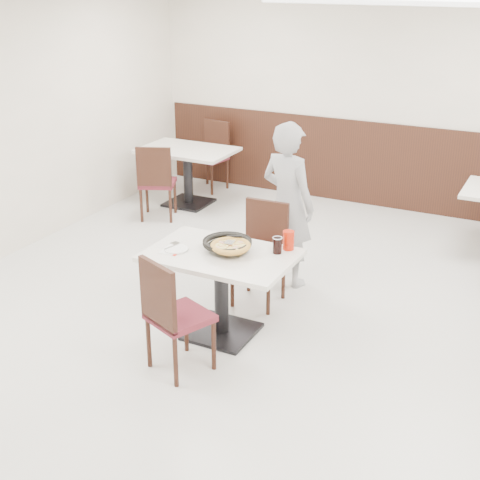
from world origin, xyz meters
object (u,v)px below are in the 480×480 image
at_px(chair_far, 258,256).
at_px(pizza, 231,248).
at_px(diner_person, 288,205).
at_px(bg_chair_left_near, 157,181).
at_px(bg_table_left, 188,177).
at_px(red_cup, 288,240).
at_px(chair_near, 180,314).
at_px(pizza_pan, 227,245).
at_px(cola_glass, 277,246).
at_px(bg_chair_left_far, 209,157).
at_px(main_table, 222,294).
at_px(side_plate, 176,249).

distance_m(chair_far, pizza, 0.73).
relative_size(diner_person, bg_chair_left_near, 1.70).
relative_size(chair_far, bg_table_left, 0.79).
bearing_deg(chair_far, red_cup, 140.85).
distance_m(chair_near, pizza_pan, 0.76).
xyz_separation_m(cola_glass, bg_chair_left_far, (-2.47, 3.26, -0.34)).
distance_m(cola_glass, red_cup, 0.13).
bearing_deg(diner_person, pizza_pan, 102.41).
relative_size(main_table, bg_table_left, 1.00).
bearing_deg(bg_chair_left_near, bg_chair_left_far, 66.57).
distance_m(pizza, bg_chair_left_near, 3.07).
distance_m(chair_near, pizza, 0.72).
height_order(main_table, red_cup, red_cup).
bearing_deg(main_table, side_plate, -163.00).
xyz_separation_m(pizza_pan, diner_person, (0.06, 1.12, 0.02)).
bearing_deg(pizza, side_plate, -164.34).
xyz_separation_m(chair_far, cola_glass, (0.38, -0.45, 0.34)).
height_order(cola_glass, bg_chair_left_far, bg_chair_left_far).
distance_m(red_cup, bg_chair_left_near, 3.16).
bearing_deg(cola_glass, main_table, -152.89).
bearing_deg(bg_chair_left_near, cola_glass, -61.54).
xyz_separation_m(chair_near, chair_far, (0.06, 1.27, 0.00)).
distance_m(chair_near, cola_glass, 0.99).
relative_size(chair_near, chair_far, 1.00).
bearing_deg(bg_chair_left_far, main_table, 129.18).
relative_size(pizza_pan, diner_person, 0.20).
xyz_separation_m(chair_near, pizza, (0.11, 0.63, 0.34)).
distance_m(main_table, red_cup, 0.72).
height_order(chair_far, bg_chair_left_far, same).
bearing_deg(chair_far, bg_chair_left_near, -37.21).
xyz_separation_m(main_table, pizza, (0.08, 0.01, 0.44)).
distance_m(chair_near, red_cup, 1.12).
height_order(bg_table_left, bg_chair_left_near, bg_chair_left_near).
bearing_deg(pizza_pan, chair_near, -93.75).
relative_size(chair_near, pizza, 3.31).
relative_size(chair_far, red_cup, 5.94).
distance_m(chair_near, bg_chair_left_near, 3.46).
xyz_separation_m(main_table, diner_person, (0.08, 1.20, 0.43)).
relative_size(side_plate, diner_person, 0.12).
height_order(chair_far, pizza_pan, chair_far).
bearing_deg(chair_near, bg_chair_left_far, 139.22).
bearing_deg(red_cup, diner_person, 113.41).
distance_m(main_table, pizza_pan, 0.42).
xyz_separation_m(chair_far, pizza, (0.05, -0.65, 0.34)).
height_order(chair_near, bg_table_left, chair_near).
relative_size(side_plate, bg_table_left, 0.17).
bearing_deg(diner_person, chair_far, 100.40).
relative_size(pizza, bg_chair_left_far, 0.30).
bearing_deg(cola_glass, bg_table_left, 133.04).
relative_size(chair_far, bg_chair_left_near, 1.00).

